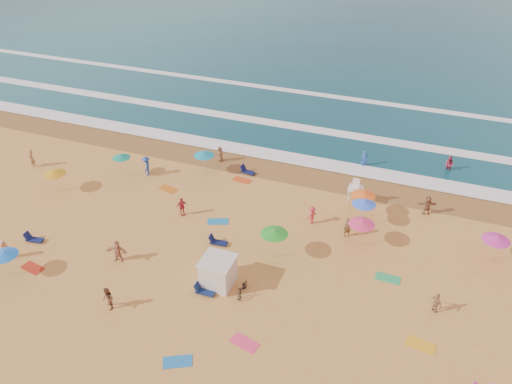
% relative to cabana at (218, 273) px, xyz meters
% --- Properties ---
extents(ground, '(220.00, 220.00, 0.00)m').
position_rel_cabana_xyz_m(ground, '(2.05, 3.58, -1.00)').
color(ground, gold).
rests_on(ground, ground).
extents(ocean, '(220.00, 140.00, 0.18)m').
position_rel_cabana_xyz_m(ocean, '(2.05, 87.58, -1.00)').
color(ocean, '#0C4756').
rests_on(ocean, ground).
extents(wet_sand, '(220.00, 220.00, 0.00)m').
position_rel_cabana_xyz_m(wet_sand, '(2.05, 16.08, -0.99)').
color(wet_sand, olive).
rests_on(wet_sand, ground).
extents(surf_foam, '(200.00, 18.70, 0.05)m').
position_rel_cabana_xyz_m(surf_foam, '(2.05, 24.90, -0.90)').
color(surf_foam, white).
rests_on(surf_foam, ground).
extents(cabana, '(2.00, 2.00, 2.00)m').
position_rel_cabana_xyz_m(cabana, '(0.00, 0.00, 0.00)').
color(cabana, silver).
rests_on(cabana, ground).
extents(cabana_roof, '(2.20, 2.20, 0.12)m').
position_rel_cabana_xyz_m(cabana_roof, '(0.00, -0.00, 1.06)').
color(cabana_roof, silver).
rests_on(cabana_roof, cabana).
extents(bicycle, '(0.71, 1.77, 0.91)m').
position_rel_cabana_xyz_m(bicycle, '(1.90, -0.30, -0.54)').
color(bicycle, black).
rests_on(bicycle, ground).
extents(lifeguard_stand, '(1.20, 1.20, 2.10)m').
position_rel_cabana_xyz_m(lifeguard_stand, '(6.69, 12.99, 0.05)').
color(lifeguard_stand, white).
rests_on(lifeguard_stand, ground).
extents(beach_umbrellas, '(52.83, 27.49, 0.80)m').
position_rel_cabana_xyz_m(beach_umbrellas, '(5.53, 3.58, 1.16)').
color(beach_umbrellas, '#D62F9C').
rests_on(beach_umbrellas, ground).
extents(loungers, '(47.98, 27.44, 0.34)m').
position_rel_cabana_xyz_m(loungers, '(7.39, 1.12, -0.83)').
color(loungers, '#101A51').
rests_on(loungers, ground).
extents(towels, '(45.68, 22.05, 0.03)m').
position_rel_cabana_xyz_m(towels, '(1.29, 1.75, -0.98)').
color(towels, '#B22A16').
rests_on(towels, ground).
extents(beachgoers, '(46.48, 27.24, 2.14)m').
position_rel_cabana_xyz_m(beachgoers, '(0.63, 9.37, -0.21)').
color(beachgoers, '#2349A6').
rests_on(beachgoers, ground).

